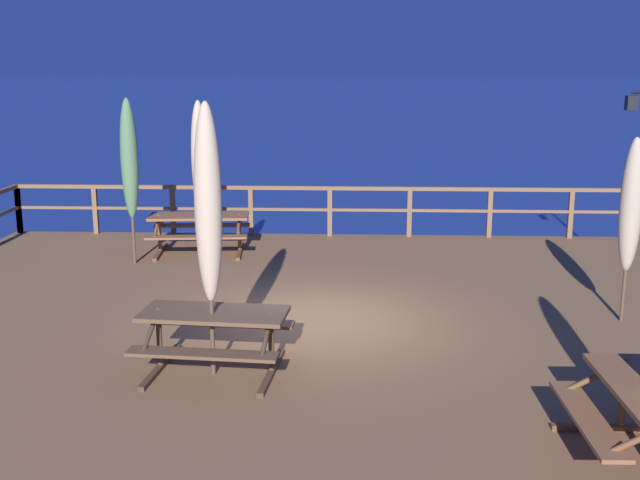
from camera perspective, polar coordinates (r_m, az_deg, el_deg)
ground_plane at (r=11.70m, az=-0.19°, el=-9.80°), size 600.00×600.00×0.00m
wooden_deck at (r=11.55m, az=-0.19°, el=-7.87°), size 14.09×11.79×0.84m
railing_waterside_far at (r=16.80m, az=0.73°, el=2.80°), size 13.89×0.10×1.09m
picnic_table_front_right at (r=9.46m, az=-7.78°, el=-6.46°), size 1.86×1.54×0.78m
picnic_table_mid_centre at (r=15.48m, az=-8.87°, el=1.09°), size 2.05×1.57×0.78m
patio_umbrella_tall_back_left at (r=9.00m, az=-8.23°, el=2.54°), size 0.32×0.32×3.26m
patio_umbrella_short_front at (r=15.19m, az=-8.85°, el=6.02°), size 0.32×0.32×3.00m
patio_umbrella_tall_mid_right at (r=14.66m, az=-13.84°, el=5.75°), size 0.32×0.32×3.08m
patio_umbrella_short_back at (r=11.79m, az=21.92°, el=2.33°), size 0.32×0.32×2.68m
lamp_post_hooked at (r=16.92m, az=22.29°, el=6.60°), size 0.56×0.51×3.20m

